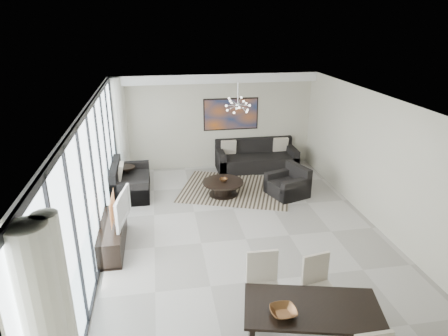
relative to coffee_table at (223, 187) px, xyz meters
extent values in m
cube|color=#A8A39B|center=(0.11, -2.31, -0.20)|extent=(6.00, 9.00, 0.02)
cube|color=white|center=(0.11, -2.31, 2.68)|extent=(6.00, 9.00, 0.02)
cube|color=#BCB6A1|center=(0.11, 2.18, 1.24)|extent=(6.00, 0.02, 2.90)
cube|color=#BCB6A1|center=(3.10, -2.31, 1.24)|extent=(0.02, 9.00, 2.90)
cube|color=silver|center=(-2.87, -2.31, 1.24)|extent=(0.01, 8.95, 2.85)
cube|color=black|center=(-2.83, -2.31, 2.64)|extent=(0.04, 8.95, 0.10)
cube|color=black|center=(-2.83, -2.31, -0.18)|extent=(0.04, 8.95, 0.06)
cube|color=black|center=(-2.83, -5.31, 1.24)|extent=(0.04, 0.05, 2.88)
cube|color=black|center=(-2.83, -4.31, 1.24)|extent=(0.04, 0.05, 2.88)
cube|color=black|center=(-2.83, -3.31, 1.24)|extent=(0.04, 0.05, 2.88)
cube|color=black|center=(-2.83, -2.31, 1.24)|extent=(0.04, 0.05, 2.88)
cube|color=black|center=(-2.83, -1.31, 1.24)|extent=(0.04, 0.05, 2.88)
cube|color=black|center=(-2.83, -0.31, 1.24)|extent=(0.04, 0.05, 2.88)
cube|color=black|center=(-2.83, 0.69, 1.24)|extent=(0.04, 0.05, 2.88)
cube|color=black|center=(-2.83, 1.69, 1.24)|extent=(0.04, 0.05, 2.88)
cylinder|color=silver|center=(-2.69, 1.84, 1.24)|extent=(0.36, 0.36, 2.85)
cube|color=white|center=(0.11, 1.99, 2.56)|extent=(5.98, 0.40, 0.26)
cube|color=#B75619|center=(0.61, 2.16, 1.44)|extent=(1.68, 0.04, 0.98)
cylinder|color=silver|center=(0.41, 0.19, 2.41)|extent=(0.02, 0.02, 0.55)
sphere|color=silver|center=(0.41, 0.19, 2.14)|extent=(0.12, 0.12, 0.12)
cube|color=black|center=(0.40, 0.29, -0.21)|extent=(3.46, 3.06, 0.01)
cylinder|color=black|center=(0.00, 0.00, 0.14)|extent=(1.07, 1.07, 0.04)
cylinder|color=black|center=(0.00, 0.00, -0.05)|extent=(0.47, 0.47, 0.33)
cylinder|color=black|center=(0.00, 0.00, -0.20)|extent=(0.75, 0.75, 0.03)
imported|color=brown|center=(0.02, 0.04, 0.20)|extent=(0.26, 0.26, 0.07)
cube|color=black|center=(1.33, 1.71, 0.01)|extent=(2.43, 1.00, 0.44)
cube|color=black|center=(1.33, 2.11, 0.45)|extent=(2.43, 0.20, 0.44)
cube|color=black|center=(0.21, 1.71, 0.11)|extent=(0.20, 1.00, 0.64)
cube|color=black|center=(2.44, 1.71, 0.11)|extent=(0.20, 1.00, 0.64)
cube|color=black|center=(-2.39, 0.51, 0.00)|extent=(0.96, 1.70, 0.42)
cube|color=black|center=(-2.78, 0.51, 0.42)|extent=(0.19, 1.70, 0.42)
cube|color=black|center=(-2.39, -0.25, 0.10)|extent=(0.96, 0.19, 0.62)
cube|color=black|center=(-2.39, 1.26, 0.10)|extent=(0.96, 0.19, 0.62)
cube|color=black|center=(1.66, -0.30, -0.02)|extent=(1.12, 1.15, 0.39)
cube|color=black|center=(1.99, -0.19, 0.37)|extent=(0.46, 0.93, 0.39)
cube|color=black|center=(1.53, 0.05, 0.07)|extent=(0.88, 0.45, 0.56)
cube|color=black|center=(1.78, -0.65, 0.07)|extent=(0.88, 0.45, 0.56)
cylinder|color=black|center=(-2.50, 0.93, 0.37)|extent=(0.44, 0.44, 0.04)
cylinder|color=black|center=(-2.50, 0.93, 0.07)|extent=(0.06, 0.06, 0.55)
cylinder|color=black|center=(-2.50, 0.93, -0.20)|extent=(0.31, 0.31, 0.03)
cube|color=black|center=(-2.65, -2.14, 0.06)|extent=(0.48, 1.72, 0.54)
imported|color=gray|center=(-2.49, -2.07, 0.63)|extent=(0.31, 1.08, 0.62)
cube|color=black|center=(0.32, -5.41, 0.53)|extent=(2.00, 1.32, 0.04)
cube|color=black|center=(-0.39, -4.87, 0.15)|extent=(0.07, 0.07, 0.72)
cube|color=black|center=(1.19, -5.25, 0.15)|extent=(0.07, 0.07, 0.72)
cube|color=beige|center=(-0.13, -4.65, 0.28)|extent=(0.50, 0.50, 0.06)
cube|color=beige|center=(-0.13, -4.43, 0.56)|extent=(0.49, 0.06, 0.60)
cylinder|color=black|center=(0.06, -4.84, 0.02)|extent=(0.04, 0.04, 0.46)
cylinder|color=black|center=(-0.32, -4.45, 0.02)|extent=(0.04, 0.04, 0.46)
cube|color=beige|center=(0.74, -4.75, 0.25)|extent=(0.54, 0.54, 0.06)
cube|color=beige|center=(0.70, -4.55, 0.51)|extent=(0.46, 0.14, 0.56)
cylinder|color=black|center=(0.95, -4.89, 0.00)|extent=(0.04, 0.04, 0.43)
cylinder|color=black|center=(0.53, -4.61, 0.00)|extent=(0.04, 0.04, 0.43)
imported|color=brown|center=(-0.12, -5.48, 0.60)|extent=(0.36, 0.36, 0.09)
camera|label=1|loc=(-1.59, -9.50, 4.23)|focal=32.00mm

